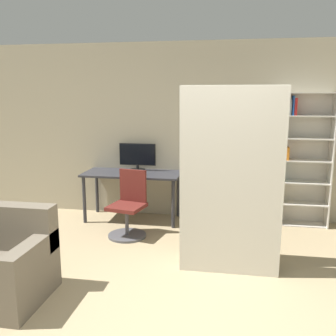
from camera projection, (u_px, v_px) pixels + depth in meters
The scene contains 8 objects.
wall_back at pixel (210, 132), 5.74m from camera, with size 8.00×0.06×2.70m.
desk at pixel (132, 178), 5.72m from camera, with size 1.47×0.66×0.74m.
monitor at pixel (137, 156), 5.84m from camera, with size 0.58×0.23×0.43m.
office_chair at pixel (129, 210), 5.11m from camera, with size 0.52×0.52×0.90m.
bookshelf at pixel (292, 157), 5.47m from camera, with size 0.87×0.29×1.95m.
mattress_near at pixel (231, 183), 3.90m from camera, with size 1.06×0.24×2.00m.
mattress_far at pixel (231, 178), 4.16m from camera, with size 1.06×0.22×2.00m.
armchair at pixel (2, 266), 3.53m from camera, with size 0.85×0.80×0.85m.
Camera 1 is at (0.32, -2.56, 1.90)m, focal length 40.00 mm.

